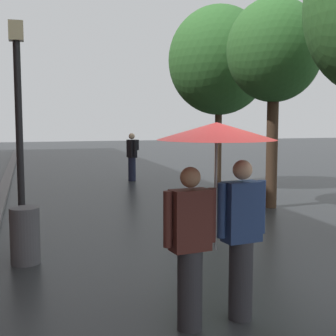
# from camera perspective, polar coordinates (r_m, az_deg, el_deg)

# --- Properties ---
(ground_plane) EXTENTS (80.00, 80.00, 0.00)m
(ground_plane) POSITION_cam_1_polar(r_m,az_deg,el_deg) (5.90, 9.79, -15.70)
(ground_plane) COLOR #26282B
(kerb_strip) EXTENTS (0.30, 36.00, 0.12)m
(kerb_strip) POSITION_cam_1_polar(r_m,az_deg,el_deg) (15.07, -19.18, -2.36)
(kerb_strip) COLOR slate
(kerb_strip) RESTS_ON ground
(street_tree_1) EXTENTS (2.25, 2.25, 5.00)m
(street_tree_1) POSITION_cam_1_polar(r_m,az_deg,el_deg) (11.77, 12.69, 13.52)
(street_tree_1) COLOR #473323
(street_tree_1) RESTS_ON ground
(street_tree_2) EXTENTS (3.11, 3.11, 5.60)m
(street_tree_2) POSITION_cam_1_polar(r_m,az_deg,el_deg) (14.93, 6.19, 12.74)
(street_tree_2) COLOR #473323
(street_tree_2) RESTS_ON ground
(couple_under_umbrella) EXTENTS (1.23, 1.23, 2.14)m
(couple_under_umbrella) POSITION_cam_1_polar(r_m,az_deg,el_deg) (4.91, 5.89, -2.24)
(couple_under_umbrella) COLOR #2D2D33
(couple_under_umbrella) RESTS_ON ground
(street_lamp_post) EXTENTS (0.24, 0.24, 3.78)m
(street_lamp_post) POSITION_cam_1_polar(r_m,az_deg,el_deg) (8.44, -17.58, 6.20)
(street_lamp_post) COLOR black
(street_lamp_post) RESTS_ON ground
(litter_bin) EXTENTS (0.44, 0.44, 0.85)m
(litter_bin) POSITION_cam_1_polar(r_m,az_deg,el_deg) (7.45, -16.87, -7.81)
(litter_bin) COLOR #4C4C51
(litter_bin) RESTS_ON ground
(pedestrian_walking_midground) EXTENTS (0.39, 0.58, 1.66)m
(pedestrian_walking_midground) POSITION_cam_1_polar(r_m,az_deg,el_deg) (16.39, -4.34, 1.51)
(pedestrian_walking_midground) COLOR #1E233D
(pedestrian_walking_midground) RESTS_ON ground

